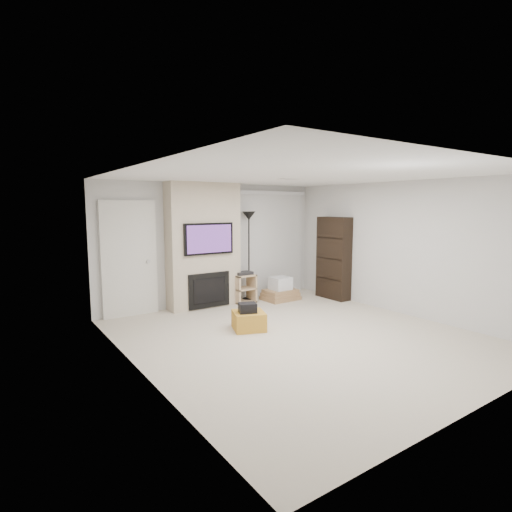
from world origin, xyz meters
TOP-DOWN VIEW (x-y plane):
  - floor at (0.00, 0.00)m, footprint 5.00×5.50m
  - ceiling at (0.00, 0.00)m, footprint 5.00×5.50m
  - wall_back at (0.00, 2.75)m, footprint 5.00×0.00m
  - wall_front at (0.00, -2.75)m, footprint 5.00×0.00m
  - wall_left at (-2.50, 0.00)m, footprint 0.00×5.50m
  - wall_right at (2.50, 0.00)m, footprint 0.00×5.50m
  - hvac_vent at (0.40, 0.80)m, footprint 0.35×0.18m
  - ottoman at (-0.46, 0.74)m, footprint 0.64×0.64m
  - black_bag at (-0.50, 0.71)m, footprint 0.34×0.30m
  - fireplace_wall at (-0.35, 2.54)m, footprint 1.50×0.47m
  - entry_door at (-1.80, 2.71)m, footprint 1.02×0.11m
  - vertical_blinds at (1.40, 2.70)m, footprint 1.98×0.10m
  - floor_lamp at (0.71, 2.50)m, footprint 0.28×0.28m
  - av_stand at (0.49, 2.38)m, footprint 0.45×0.38m
  - box_stack at (1.28, 2.13)m, footprint 0.76×0.59m
  - bookshelf at (2.34, 1.59)m, footprint 0.30×0.80m

SIDE VIEW (x-z plane):
  - floor at x=0.00m, z-range 0.00..0.00m
  - ottoman at x=-0.46m, z-range 0.00..0.30m
  - box_stack at x=1.28m, z-range -0.06..0.44m
  - av_stand at x=0.49m, z-range 0.02..0.68m
  - black_bag at x=-0.50m, z-range 0.30..0.46m
  - bookshelf at x=2.34m, z-range 0.00..1.80m
  - entry_door at x=-1.80m, z-range -0.02..2.12m
  - fireplace_wall at x=-0.35m, z-range -0.01..2.49m
  - wall_back at x=0.00m, z-range 0.00..2.50m
  - wall_front at x=0.00m, z-range 0.00..2.50m
  - wall_left at x=-2.50m, z-range 0.00..2.50m
  - wall_right at x=2.50m, z-range 0.00..2.50m
  - vertical_blinds at x=1.40m, z-range 0.09..2.46m
  - floor_lamp at x=0.71m, z-range 0.55..2.47m
  - hvac_vent at x=0.40m, z-range 2.49..2.50m
  - ceiling at x=0.00m, z-range 2.50..2.50m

